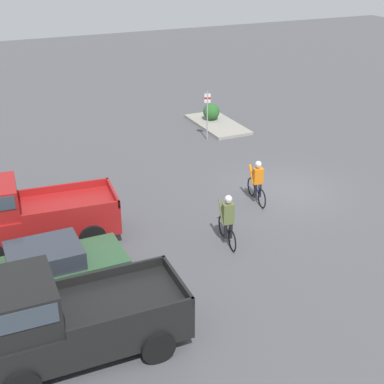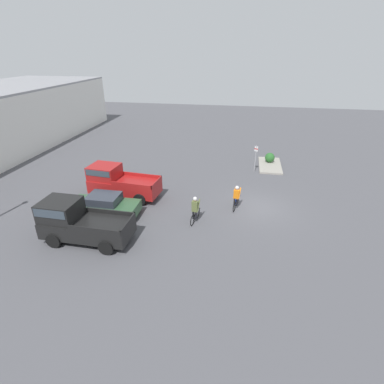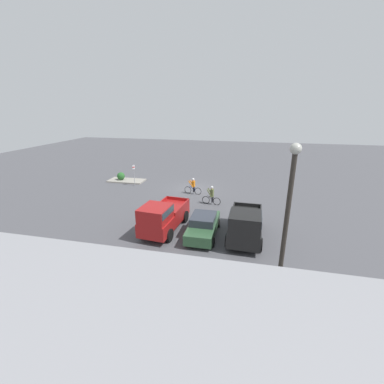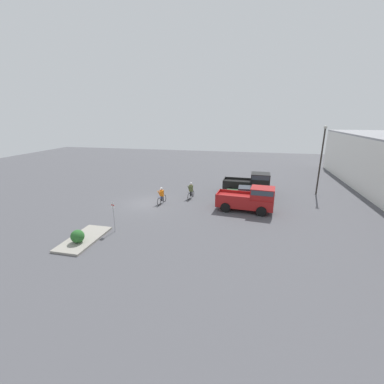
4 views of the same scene
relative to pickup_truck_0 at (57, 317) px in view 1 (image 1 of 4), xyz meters
name	(u,v)px [view 1 (image 1 of 4)]	position (x,y,z in m)	size (l,w,h in m)	color
ground_plane	(285,191)	(5.62, -10.09, -1.20)	(80.00, 80.00, 0.00)	#4C4C51
pickup_truck_0	(57,317)	(0.00, 0.00, 0.00)	(2.35, 5.04, 2.35)	black
sedan_0	(46,270)	(2.79, -0.23, -0.47)	(1.94, 4.42, 1.47)	#2D5133
pickup_truck_1	(21,213)	(5.63, -0.03, -0.01)	(2.54, 5.22, 2.31)	maroon
cyclist_0	(257,181)	(5.31, -8.56, -0.39)	(1.80, 0.53, 1.66)	black
cyclist_1	(228,219)	(3.08, -6.10, -0.34)	(1.72, 0.52, 1.74)	black
fire_lane_sign	(207,111)	(12.24, -9.88, 0.26)	(0.15, 0.28, 2.43)	#9E9EA3
curb_island	(217,124)	(13.95, -11.33, -1.13)	(4.18, 2.00, 0.15)	gray
shrub	(211,112)	(14.61, -11.30, -0.61)	(0.89, 0.89, 0.89)	#286028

